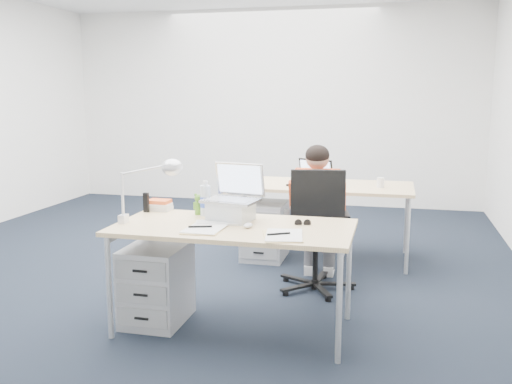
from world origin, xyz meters
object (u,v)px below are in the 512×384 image
wireless_keyboard (219,223)px  cordless_phone (146,202)px  desk_far (329,189)px  drawer_pedestal_near (157,284)px  headphones (240,212)px  office_chair (316,256)px  water_bottle (205,198)px  seated_person (318,214)px  bear_figurine (199,204)px  book_stack (159,205)px  far_cup (381,182)px  sunglasses (303,223)px  computer_mouse (248,225)px  can_koozie (222,215)px  silver_laptop (231,193)px  desk_near (234,232)px  drawer_pedestal_far (265,230)px  dark_laptop (309,172)px

wireless_keyboard → cordless_phone: size_ratio=2.18×
desk_far → cordless_phone: 2.00m
drawer_pedestal_near → headphones: bearing=33.2°
office_chair → drawer_pedestal_near: size_ratio=1.87×
drawer_pedestal_near → water_bottle: 0.70m
office_chair → seated_person: bearing=83.2°
water_bottle → cordless_phone: (-0.46, -0.00, -0.05)m
drawer_pedestal_near → bear_figurine: 0.64m
book_stack → far_cup: bearing=42.6°
sunglasses → desk_far: bearing=79.1°
headphones → water_bottle: water_bottle is taller
wireless_keyboard → book_stack: bearing=136.0°
office_chair → computer_mouse: (-0.32, -0.94, 0.45)m
bear_figurine → sunglasses: (0.79, -0.15, -0.06)m
wireless_keyboard → sunglasses: sunglasses is taller
can_koozie → far_cup: bearing=59.8°
wireless_keyboard → computer_mouse: (0.22, -0.07, 0.01)m
office_chair → bear_figurine: size_ratio=6.58×
office_chair → silver_laptop: 1.11m
desk_near → drawer_pedestal_near: 0.70m
bear_figurine → cordless_phone: bearing=-178.6°
cordless_phone → far_cup: 2.28m
desk_far → office_chair: bearing=-89.2°
wireless_keyboard → computer_mouse: size_ratio=3.60×
wireless_keyboard → water_bottle: bearing=112.1°
drawer_pedestal_far → far_cup: bearing=5.1°
dark_laptop → far_cup: dark_laptop is taller
drawer_pedestal_near → far_cup: far_cup is taller
silver_laptop → far_cup: (0.97, 1.69, -0.15)m
desk_near → computer_mouse: size_ratio=17.97×
can_koozie → far_cup: 2.02m
headphones → far_cup: 1.77m
book_stack → office_chair: bearing=26.1°
bear_figurine → desk_near: bearing=-40.2°
headphones → cordless_phone: 0.71m
silver_laptop → wireless_keyboard: bearing=-105.4°
desk_far → sunglasses: 1.75m
cordless_phone → sunglasses: size_ratio=1.30×
desk_far → drawer_pedestal_far: (-0.60, -0.15, -0.41)m
sunglasses → dark_laptop: bearing=85.2°
desk_near → dark_laptop: (0.25, 1.74, 0.18)m
seated_person → water_bottle: size_ratio=4.72×
desk_far → bear_figurine: bear_figurine is taller
desk_far → can_koozie: can_koozie is taller
desk_far → drawer_pedestal_near: size_ratio=2.91×
headphones → bear_figurine: bearing=-167.4°
office_chair → can_koozie: (-0.54, -0.82, 0.49)m
desk_far → sunglasses: sunglasses is taller
office_chair → wireless_keyboard: 1.13m
computer_mouse → far_cup: size_ratio=0.93×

